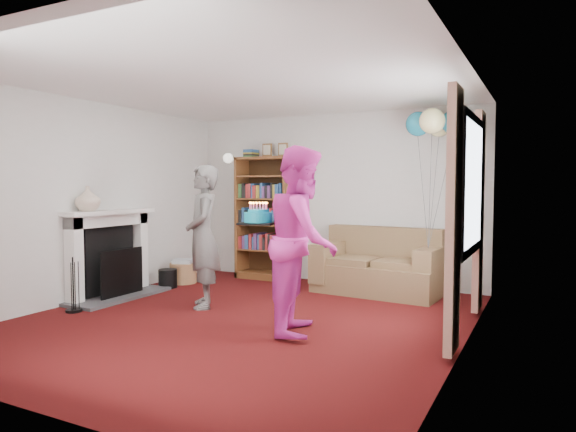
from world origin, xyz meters
The scene contains 16 objects.
ground centered at (0.00, 0.00, 0.00)m, with size 5.00×5.00×0.00m, color black.
wall_back centered at (0.00, 2.51, 1.25)m, with size 4.50×0.02×2.50m, color silver.
wall_left centered at (-2.26, 0.00, 1.25)m, with size 0.02×5.00×2.50m, color silver.
wall_right centered at (2.26, 0.00, 1.25)m, with size 0.02×5.00×2.50m, color silver.
ceiling centered at (0.00, 0.00, 2.50)m, with size 4.50×5.00×0.01m, color white.
fireplace centered at (-2.09, 0.19, 0.51)m, with size 0.55×1.80×1.12m.
window_bay centered at (2.21, 0.60, 1.20)m, with size 0.14×2.02×2.20m.
wall_sconce centered at (-1.75, 2.36, 1.88)m, with size 0.16×0.23×0.16m.
bookcase centered at (-1.00, 2.30, 0.92)m, with size 0.89×0.42×2.08m.
sofa centered at (0.88, 2.07, 0.33)m, with size 1.64×0.87×0.87m.
wicker_basket centered at (-1.90, 1.38, 0.16)m, with size 0.39×0.39×0.35m.
person_striped centered at (-0.73, 0.30, 0.84)m, with size 0.61×0.40×1.68m, color black.
person_magenta centered at (0.76, -0.09, 0.91)m, with size 0.89×0.69×1.82m, color #CF2995.
birthday_cake centered at (0.30, -0.16, 1.12)m, with size 0.35×0.35×0.22m.
balloons centered at (1.60, 1.99, 2.22)m, with size 0.75×0.75×1.72m.
mantel_vase centered at (-2.12, -0.15, 1.28)m, with size 0.30×0.30×0.31m, color beige.
Camera 1 is at (2.91, -4.59, 1.44)m, focal length 32.00 mm.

